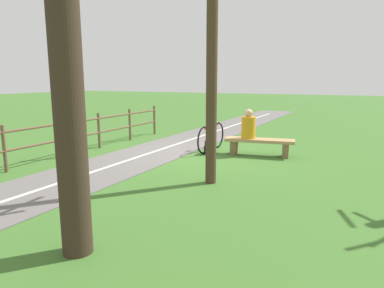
{
  "coord_description": "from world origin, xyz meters",
  "views": [
    {
      "loc": [
        -3.92,
        8.44,
        2.01
      ],
      "look_at": [
        -0.98,
        2.17,
        0.72
      ],
      "focal_mm": 32.52,
      "sensor_mm": 36.0,
      "label": 1
    }
  ],
  "objects_px": {
    "bicycle": "(211,137)",
    "tree_by_path": "(61,45)",
    "bench": "(259,144)",
    "tree_far_right": "(213,55)",
    "backpack": "(210,147)",
    "person_seated": "(248,126)"
  },
  "relations": [
    {
      "from": "backpack",
      "to": "tree_by_path",
      "type": "relative_size",
      "value": 0.07
    },
    {
      "from": "backpack",
      "to": "tree_far_right",
      "type": "bearing_deg",
      "value": 113.31
    },
    {
      "from": "bench",
      "to": "tree_by_path",
      "type": "bearing_deg",
      "value": 76.04
    },
    {
      "from": "bench",
      "to": "tree_far_right",
      "type": "distance_m",
      "value": 3.56
    },
    {
      "from": "bicycle",
      "to": "tree_by_path",
      "type": "xyz_separation_m",
      "value": [
        -0.81,
        6.24,
        1.97
      ]
    },
    {
      "from": "backpack",
      "to": "tree_far_right",
      "type": "relative_size",
      "value": 0.07
    },
    {
      "from": "bench",
      "to": "backpack",
      "type": "bearing_deg",
      "value": 6.62
    },
    {
      "from": "bicycle",
      "to": "tree_by_path",
      "type": "relative_size",
      "value": 0.34
    },
    {
      "from": "bicycle",
      "to": "tree_far_right",
      "type": "height_order",
      "value": "tree_far_right"
    },
    {
      "from": "bicycle",
      "to": "backpack",
      "type": "distance_m",
      "value": 0.48
    },
    {
      "from": "person_seated",
      "to": "tree_by_path",
      "type": "bearing_deg",
      "value": 78.82
    },
    {
      "from": "backpack",
      "to": "tree_by_path",
      "type": "xyz_separation_m",
      "value": [
        -0.69,
        5.84,
        2.18
      ]
    },
    {
      "from": "tree_far_right",
      "to": "tree_by_path",
      "type": "distance_m",
      "value": 3.37
    },
    {
      "from": "tree_far_right",
      "to": "tree_by_path",
      "type": "relative_size",
      "value": 1.0
    },
    {
      "from": "tree_far_right",
      "to": "tree_by_path",
      "type": "height_order",
      "value": "tree_by_path"
    },
    {
      "from": "person_seated",
      "to": "bicycle",
      "type": "height_order",
      "value": "person_seated"
    },
    {
      "from": "bench",
      "to": "tree_by_path",
      "type": "distance_m",
      "value": 6.54
    },
    {
      "from": "bicycle",
      "to": "tree_by_path",
      "type": "bearing_deg",
      "value": 9.87
    },
    {
      "from": "bicycle",
      "to": "tree_by_path",
      "type": "height_order",
      "value": "tree_by_path"
    },
    {
      "from": "bicycle",
      "to": "tree_far_right",
      "type": "distance_m",
      "value": 3.75
    },
    {
      "from": "tree_by_path",
      "to": "tree_far_right",
      "type": "bearing_deg",
      "value": -96.55
    },
    {
      "from": "bicycle",
      "to": "tree_by_path",
      "type": "distance_m",
      "value": 6.6
    }
  ]
}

